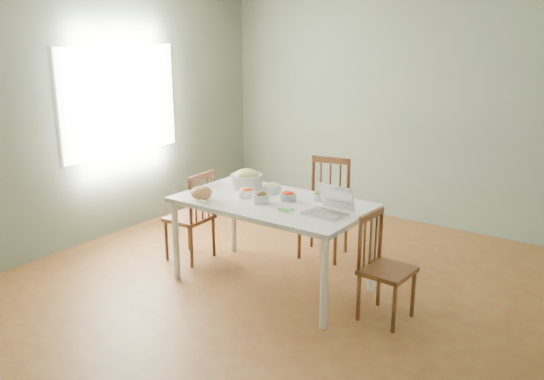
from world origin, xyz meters
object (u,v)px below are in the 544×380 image
Objects in this scene: chair_far at (323,209)px; chair_right at (388,268)px; dining_table at (272,243)px; chair_left at (189,216)px; bread_boule at (202,193)px; bowl_squash at (246,179)px; laptop at (325,202)px.

chair_far is 1.15× the size of chair_right.
chair_left reaches higher than dining_table.
dining_table is 1.04m from chair_left.
bread_boule reaches higher than chair_right.
chair_left is at bearing -161.82° from bowl_squash.
chair_right is at bearing 13.58° from laptop.
chair_left is at bearing -178.18° from laptop.
chair_far is at bearing 88.36° from dining_table.
chair_far is 1.10× the size of chair_left.
chair_far is 3.29× the size of bowl_squash.
bowl_squash reaches higher than chair_right.
bowl_squash is at bearing 155.10° from dining_table.
bread_boule is 0.56× the size of laptop.
laptop reaches higher than chair_left.
chair_far reaches higher than bread_boule.
chair_left is at bearing 145.32° from bread_boule.
dining_table is 5.60× the size of bowl_squash.
bread_boule reaches higher than dining_table.
bowl_squash reaches higher than chair_left.
dining_table is 0.78m from laptop.
chair_right is (1.13, 0.01, 0.04)m from dining_table.
chair_far is (0.02, 0.87, 0.10)m from dining_table.
chair_right is (2.16, -0.01, -0.02)m from chair_left.
dining_table is 0.78m from bread_boule.
chair_far is at bearing 125.77° from laptop.
chair_left is (-1.06, -0.85, -0.04)m from chair_far.
bread_boule is at bearing 104.88° from chair_right.
chair_left reaches higher than chair_right.
chair_left is 1.05× the size of chair_right.
chair_far is at bearing 55.34° from chair_right.
laptop is (-0.54, -0.08, 0.48)m from chair_right.
dining_table is at bearing 31.74° from bread_boule.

